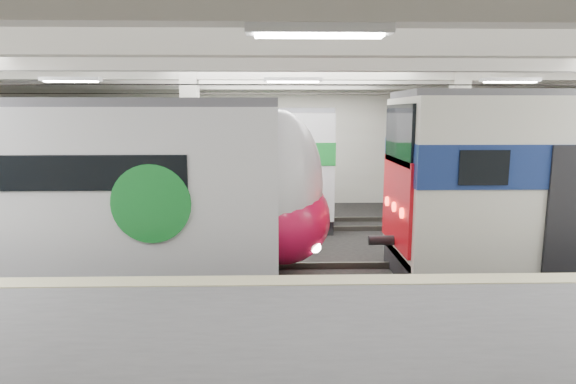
{
  "coord_description": "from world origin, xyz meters",
  "views": [
    {
      "loc": [
        -0.47,
        -11.43,
        4.06
      ],
      "look_at": [
        -0.16,
        1.0,
        2.0
      ],
      "focal_mm": 30.0,
      "sensor_mm": 36.0,
      "label": 1
    }
  ],
  "objects": [
    {
      "name": "station_hall",
      "position": [
        0.0,
        -1.74,
        3.24
      ],
      "size": [
        36.0,
        24.0,
        5.75
      ],
      "color": "black",
      "rests_on": "ground"
    },
    {
      "name": "far_train",
      "position": [
        -5.03,
        5.5,
        2.17
      ],
      "size": [
        13.14,
        3.1,
        4.21
      ],
      "rotation": [
        0.0,
        0.0,
        -0.03
      ],
      "color": "silver",
      "rests_on": "ground"
    },
    {
      "name": "modern_emu",
      "position": [
        -5.35,
        -0.0,
        2.15
      ],
      "size": [
        13.51,
        2.79,
        4.37
      ],
      "color": "silver",
      "rests_on": "ground"
    }
  ]
}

